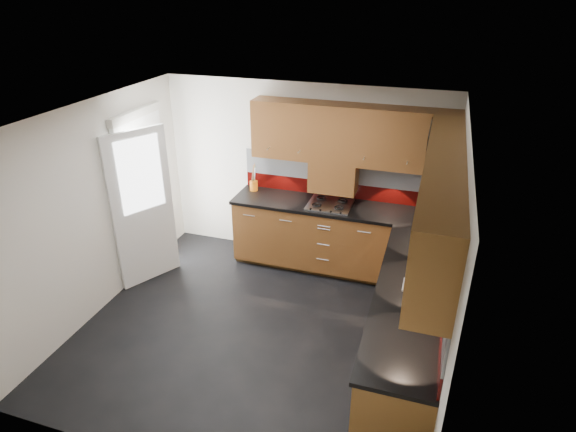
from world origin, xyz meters
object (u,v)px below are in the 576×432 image
(utensil_pot, at_px, (254,184))
(toaster, at_px, (437,208))
(gas_hob, at_px, (330,204))
(food_processor, at_px, (428,227))

(utensil_pot, xyz_separation_m, toaster, (2.40, -0.02, -0.01))
(gas_hob, distance_m, utensil_pot, 1.12)
(gas_hob, xyz_separation_m, utensil_pot, (-1.10, 0.17, 0.07))
(gas_hob, relative_size, toaster, 2.03)
(utensil_pot, height_order, food_processor, utensil_pot)
(utensil_pot, relative_size, toaster, 1.40)
(utensil_pot, distance_m, toaster, 2.40)
(gas_hob, distance_m, toaster, 1.31)
(toaster, height_order, food_processor, food_processor)
(toaster, bearing_deg, gas_hob, -173.31)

